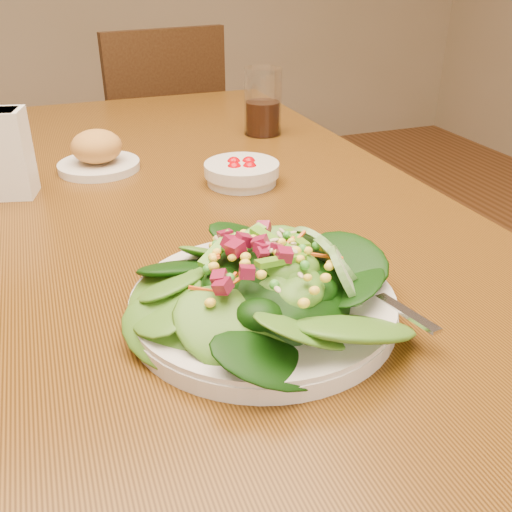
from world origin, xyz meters
TOP-DOWN VIEW (x-y plane):
  - dining_table at (0.00, 0.00)m, footprint 0.90×1.40m
  - chair_far at (0.23, 1.07)m, footprint 0.48×0.48m
  - salad_plate at (0.07, -0.38)m, footprint 0.28×0.28m
  - bread_plate at (-0.05, 0.15)m, footprint 0.14×0.14m
  - tomato_bowl at (0.17, 0.00)m, footprint 0.12×0.12m
  - drinking_glass at (0.31, 0.27)m, footprint 0.08×0.08m

SIDE VIEW (x-z plane):
  - chair_far at x=0.23m, z-range 0.03..0.92m
  - dining_table at x=0.00m, z-range 0.27..1.02m
  - tomato_bowl at x=0.17m, z-range 0.75..0.79m
  - bread_plate at x=-0.05m, z-range 0.74..0.82m
  - salad_plate at x=0.07m, z-range 0.74..0.82m
  - drinking_glass at x=0.31m, z-range 0.74..0.88m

